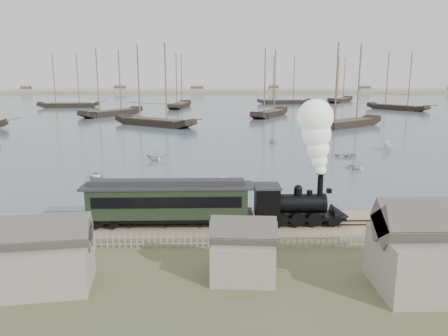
{
  "coord_description": "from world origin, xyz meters",
  "views": [
    {
      "loc": [
        0.09,
        -38.07,
        12.95
      ],
      "look_at": [
        1.22,
        5.21,
        3.5
      ],
      "focal_mm": 35.0,
      "sensor_mm": 36.0,
      "label": 1
    }
  ],
  "objects": [
    {
      "name": "rowboat_0",
      "position": [
        -14.55,
        15.4,
        0.4
      ],
      "size": [
        4.04,
        3.66,
        0.69
      ],
      "primitive_type": "imported",
      "rotation": [
        0.0,
        0.0,
        0.49
      ],
      "color": "silver",
      "rests_on": "harbor_water"
    },
    {
      "name": "rowboat_7",
      "position": [
        11.28,
        42.82,
        0.76
      ],
      "size": [
        3.3,
        3.1,
        1.39
      ],
      "primitive_type": "imported",
      "rotation": [
        0.0,
        0.0,
        0.38
      ],
      "color": "silver",
      "rests_on": "harbor_water"
    },
    {
      "name": "picket_fence_west",
      "position": [
        -6.5,
        -7.0,
        0.0
      ],
      "size": [
        19.0,
        0.1,
        1.2
      ],
      "primitive_type": null,
      "color": "gray",
      "rests_on": "ground"
    },
    {
      "name": "rowboat_5",
      "position": [
        30.04,
        34.61,
        0.84
      ],
      "size": [
        4.2,
        3.54,
        1.56
      ],
      "primitive_type": "imported",
      "rotation": [
        0.0,
        0.0,
        2.54
      ],
      "color": "silver",
      "rests_on": "harbor_water"
    },
    {
      "name": "schooner_4",
      "position": [
        32.77,
        67.25,
        10.06
      ],
      "size": [
        21.42,
        17.97,
        20.0
      ],
      "primitive_type": null,
      "rotation": [
        0.0,
        0.0,
        0.65
      ],
      "color": "black",
      "rests_on": "harbor_water"
    },
    {
      "name": "schooner_5",
      "position": [
        65.77,
        116.42,
        10.06
      ],
      "size": [
        17.6,
        20.53,
        20.0
      ],
      "primitive_type": null,
      "rotation": [
        0.0,
        0.0,
        -0.91
      ],
      "color": "black",
      "rests_on": "harbor_water"
    },
    {
      "name": "rowboat_4",
      "position": [
        19.7,
        19.9,
        0.81
      ],
      "size": [
        3.71,
        3.75,
        1.5
      ],
      "primitive_type": "imported",
      "rotation": [
        0.0,
        0.0,
        5.42
      ],
      "color": "silver",
      "rests_on": "harbor_water"
    },
    {
      "name": "rail_track",
      "position": [
        0.0,
        -2.0,
        0.04
      ],
      "size": [
        120.0,
        1.8,
        0.16
      ],
      "color": "#35211C",
      "rests_on": "ground"
    },
    {
      "name": "far_spit",
      "position": [
        0.0,
        250.0,
        0.0
      ],
      "size": [
        500.0,
        20.0,
        1.8
      ],
      "primitive_type": "cube",
      "color": "tan",
      "rests_on": "ground"
    },
    {
      "name": "picket_fence_east",
      "position": [
        12.5,
        -7.5,
        0.0
      ],
      "size": [
        15.0,
        0.1,
        1.2
      ],
      "primitive_type": null,
      "color": "gray",
      "rests_on": "ground"
    },
    {
      "name": "schooner_7",
      "position": [
        -12.3,
        128.93,
        10.06
      ],
      "size": [
        8.3,
        22.64,
        20.0
      ],
      "primitive_type": null,
      "rotation": [
        0.0,
        0.0,
        1.42
      ],
      "color": "black",
      "rests_on": "harbor_water"
    },
    {
      "name": "schooner_2",
      "position": [
        -14.41,
        71.0,
        10.06
      ],
      "size": [
        22.21,
        17.95,
        20.0
      ],
      "primitive_type": null,
      "rotation": [
        0.0,
        0.0,
        -0.62
      ],
      "color": "black",
      "rests_on": "harbor_water"
    },
    {
      "name": "schooner_1",
      "position": [
        -30.91,
        97.31,
        10.06
      ],
      "size": [
        17.29,
        21.5,
        20.0
      ],
      "primitive_type": null,
      "rotation": [
        0.0,
        0.0,
        0.96
      ],
      "color": "black",
      "rests_on": "harbor_water"
    },
    {
      "name": "rowboat_2",
      "position": [
        2.03,
        9.69,
        0.74
      ],
      "size": [
        3.52,
        3.28,
        1.35
      ],
      "primitive_type": "imported",
      "rotation": [
        0.0,
        0.0,
        3.85
      ],
      "color": "silver",
      "rests_on": "harbor_water"
    },
    {
      "name": "shed_left",
      "position": [
        -10.0,
        -13.0,
        0.0
      ],
      "size": [
        5.0,
        4.0,
        4.1
      ],
      "primitive_type": null,
      "color": "gray",
      "rests_on": "ground"
    },
    {
      "name": "rowboat_1",
      "position": [
        -8.47,
        26.85,
        0.9
      ],
      "size": [
        3.72,
        3.97,
        1.68
      ],
      "primitive_type": "imported",
      "rotation": [
        0.0,
        0.0,
        1.94
      ],
      "color": "silver",
      "rests_on": "harbor_water"
    },
    {
      "name": "shed_mid",
      "position": [
        2.0,
        -12.0,
        0.0
      ],
      "size": [
        4.0,
        3.5,
        3.6
      ],
      "primitive_type": null,
      "color": "gray",
      "rests_on": "ground"
    },
    {
      "name": "locomotive",
      "position": [
        8.49,
        -2.0,
        4.81
      ],
      "size": [
        8.39,
        3.13,
        10.46
      ],
      "color": "black",
      "rests_on": "ground"
    },
    {
      "name": "passenger_coach",
      "position": [
        -3.77,
        -2.0,
        2.23
      ],
      "size": [
        14.54,
        2.8,
        3.53
      ],
      "color": "black",
      "rests_on": "ground"
    },
    {
      "name": "harbor_water",
      "position": [
        0.0,
        170.0,
        0.03
      ],
      "size": [
        600.0,
        336.0,
        0.06
      ],
      "primitive_type": "cube",
      "color": "#445962",
      "rests_on": "ground"
    },
    {
      "name": "rowboat_3",
      "position": [
        21.02,
        28.74,
        0.41
      ],
      "size": [
        2.61,
        3.53,
        0.7
      ],
      "primitive_type": "imported",
      "rotation": [
        0.0,
        0.0,
        1.52
      ],
      "color": "silver",
      "rests_on": "harbor_water"
    },
    {
      "name": "shed_right",
      "position": [
        13.0,
        -14.0,
        0.0
      ],
      "size": [
        6.0,
        5.0,
        5.1
      ],
      "primitive_type": null,
      "color": "gray",
      "rests_on": "ground"
    },
    {
      "name": "schooner_6",
      "position": [
        -54.6,
        130.68,
        10.06
      ],
      "size": [
        22.96,
        7.16,
        20.0
      ],
      "primitive_type": null,
      "rotation": [
        0.0,
        0.0,
        0.09
      ],
      "color": "black",
      "rests_on": "harbor_water"
    },
    {
      "name": "schooner_9",
      "position": [
        57.75,
        159.19,
        10.06
      ],
      "size": [
        17.13,
        21.88,
        20.0
      ],
      "primitive_type": null,
      "rotation": [
        0.0,
        0.0,
        0.98
      ],
      "color": "black",
      "rests_on": "harbor_water"
    },
    {
      "name": "schooner_3",
      "position": [
        17.35,
        93.77,
        10.06
      ],
      "size": [
        14.44,
        20.93,
        20.0
      ],
      "primitive_type": null,
      "rotation": [
        0.0,
        0.0,
        1.07
      ],
      "color": "black",
      "rests_on": "harbor_water"
    },
    {
      "name": "schooner_8",
      "position": [
        30.34,
        147.3,
        10.06
      ],
      "size": [
        22.72,
        5.69,
        20.0
      ],
      "primitive_type": null,
      "rotation": [
        0.0,
        0.0,
        0.02
      ],
      "color": "black",
      "rests_on": "harbor_water"
    },
    {
      "name": "ground",
      "position": [
        0.0,
        0.0,
        0.0
      ],
      "size": [
        600.0,
        600.0,
        0.0
      ],
      "primitive_type": "plane",
      "color": "tan",
      "rests_on": "ground"
    },
    {
      "name": "beached_dinghy",
      "position": [
        -0.37,
        1.01,
        0.37
      ],
      "size": [
        4.05,
        4.37,
        0.74
      ],
      "primitive_type": "imported",
      "rotation": [
        0.0,
        0.0,
        1.01
      ],
      "color": "silver",
      "rests_on": "ground"
    }
  ]
}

